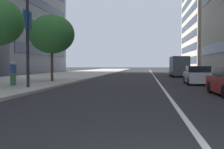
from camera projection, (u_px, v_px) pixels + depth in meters
name	position (u px, v px, depth m)	size (l,w,h in m)	color
sidewalk_right_plaza	(48.00, 77.00, 34.52)	(160.00, 10.65, 0.15)	#B2ADA3
lane_centre_stripe	(155.00, 77.00, 38.11)	(110.00, 0.16, 0.01)	silver
car_far_down_avenue	(198.00, 76.00, 23.54)	(4.68, 1.96, 1.40)	#B7B7BC
delivery_van_ahead	(179.00, 66.00, 38.55)	(5.49, 2.12, 2.56)	#4C5156
street_lamp_with_banners	(34.00, 9.00, 18.09)	(1.26, 2.71, 7.85)	#232326
street_tree_far_plaza	(52.00, 34.00, 25.18)	(3.79, 3.79, 5.52)	#473323
pedestrian_on_plaza	(13.00, 73.00, 19.77)	(0.43, 0.48, 1.59)	#3F724C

